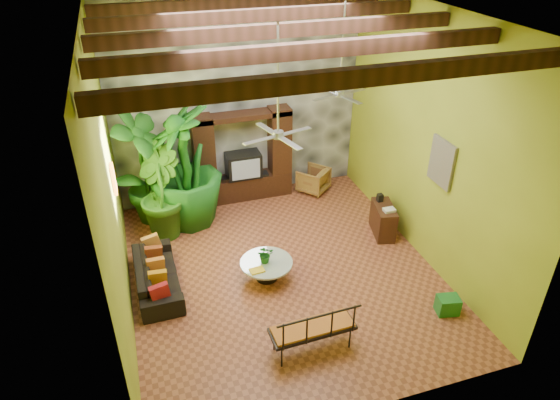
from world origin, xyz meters
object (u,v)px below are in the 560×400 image
object	(u,v)px
tall_plant_a	(143,166)
tall_plant_c	(184,166)
ceiling_fan_front	(278,123)
coffee_table	(266,268)
entertainment_center	(243,163)
green_bin	(448,305)
tall_plant_b	(159,193)
side_console	(383,220)
sofa	(157,275)
iron_bench	(314,328)
wicker_armchair	(313,180)
ceiling_fan_back	(340,84)

from	to	relation	value
tall_plant_a	tall_plant_c	distance (m)	0.93
ceiling_fan_front	coffee_table	size ratio (longest dim) A/B	1.78
entertainment_center	green_bin	bearing A→B (deg)	-64.27
ceiling_fan_front	tall_plant_c	bearing A→B (deg)	114.68
tall_plant_b	ceiling_fan_front	bearing A→B (deg)	-52.32
entertainment_center	side_console	size ratio (longest dim) A/B	2.71
sofa	iron_bench	world-z (taller)	iron_bench
tall_plant_b	wicker_armchair	bearing A→B (deg)	11.30
ceiling_fan_front	side_console	xyz separation A→B (m)	(2.79, 0.98, -3.05)
wicker_armchair	iron_bench	world-z (taller)	iron_bench
ceiling_fan_back	coffee_table	world-z (taller)	ceiling_fan_back
coffee_table	side_console	xyz separation A→B (m)	(2.95, 0.72, 0.10)
wicker_armchair	coffee_table	world-z (taller)	wicker_armchair
ceiling_fan_back	green_bin	size ratio (longest dim) A/B	4.74
sofa	tall_plant_a	xyz separation A→B (m)	(0.09, 2.47, 1.14)
tall_plant_b	iron_bench	size ratio (longest dim) A/B	1.46
wicker_armchair	iron_bench	bearing A→B (deg)	28.66
ceiling_fan_back	tall_plant_a	xyz separation A→B (m)	(-3.98, 1.52, -1.96)
tall_plant_b	side_console	distance (m)	5.02
ceiling_fan_front	wicker_armchair	distance (m)	4.93
ceiling_fan_front	tall_plant_a	bearing A→B (deg)	124.95
ceiling_fan_back	green_bin	xyz separation A→B (m)	(0.92, -3.29, -3.23)
ceiling_fan_back	sofa	world-z (taller)	ceiling_fan_back
wicker_armchair	side_console	distance (m)	2.45
tall_plant_b	green_bin	xyz separation A→B (m)	(4.66, -4.20, -0.88)
ceiling_fan_front	tall_plant_a	xyz separation A→B (m)	(-2.18, 3.12, -1.96)
sofa	green_bin	distance (m)	5.51
sofa	tall_plant_a	bearing A→B (deg)	-2.82
ceiling_fan_back	tall_plant_c	world-z (taller)	ceiling_fan_back
entertainment_center	iron_bench	xyz separation A→B (m)	(-0.16, -5.36, -0.42)
ceiling_fan_front	tall_plant_b	distance (m)	3.95
sofa	wicker_armchair	size ratio (longest dim) A/B	2.83
tall_plant_a	tall_plant_b	distance (m)	0.76
coffee_table	iron_bench	xyz separation A→B (m)	(0.21, -2.09, 0.29)
ceiling_fan_front	sofa	world-z (taller)	ceiling_fan_front
ceiling_fan_back	wicker_armchair	world-z (taller)	ceiling_fan_back
ceiling_fan_back	green_bin	world-z (taller)	ceiling_fan_back
sofa	wicker_armchair	distance (m)	5.01
iron_bench	green_bin	size ratio (longest dim) A/B	3.68
tall_plant_a	entertainment_center	bearing A→B (deg)	9.88
iron_bench	tall_plant_b	bearing A→B (deg)	112.57
entertainment_center	tall_plant_a	bearing A→B (deg)	-170.12
side_console	green_bin	xyz separation A→B (m)	(-0.07, -2.67, -0.18)
wicker_armchair	iron_bench	distance (m)	5.49
wicker_armchair	tall_plant_c	distance (m)	3.51
ceiling_fan_front	iron_bench	size ratio (longest dim) A/B	1.29
ceiling_fan_back	tall_plant_a	world-z (taller)	ceiling_fan_back
entertainment_center	green_bin	xyz separation A→B (m)	(2.52, -5.22, -0.79)
ceiling_fan_front	iron_bench	xyz separation A→B (m)	(0.04, -1.83, -2.86)
side_console	iron_bench	bearing A→B (deg)	-120.91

